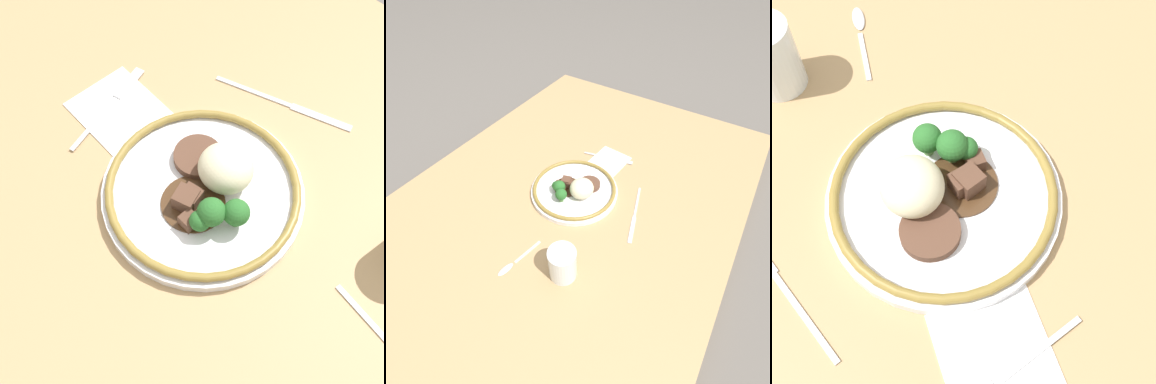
{
  "view_description": "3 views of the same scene",
  "coord_description": "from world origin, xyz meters",
  "views": [
    {
      "loc": [
        0.2,
        -0.28,
        0.71
      ],
      "look_at": [
        -0.05,
        -0.02,
        0.09
      ],
      "focal_mm": 50.0,
      "sensor_mm": 36.0,
      "label": 1
    },
    {
      "loc": [
        0.52,
        0.38,
        0.77
      ],
      "look_at": [
        -0.03,
        0.03,
        0.09
      ],
      "focal_mm": 28.0,
      "sensor_mm": 36.0,
      "label": 2
    },
    {
      "loc": [
        -0.34,
        0.1,
        0.63
      ],
      "look_at": [
        -0.06,
        -0.02,
        0.08
      ],
      "focal_mm": 50.0,
      "sensor_mm": 36.0,
      "label": 3
    }
  ],
  "objects": [
    {
      "name": "fork",
      "position": [
        -0.27,
        0.03,
        0.05
      ],
      "size": [
        0.05,
        0.18,
        0.0
      ],
      "rotation": [
        0.0,
        0.0,
        1.8
      ],
      "color": "silver",
      "rests_on": "napkin"
    },
    {
      "name": "plate",
      "position": [
        -0.04,
        0.0,
        0.07
      ],
      "size": [
        0.28,
        0.28,
        0.08
      ],
      "color": "white",
      "rests_on": "dining_table"
    },
    {
      "name": "napkin",
      "position": [
        -0.24,
        0.02,
        0.05
      ],
      "size": [
        0.15,
        0.13,
        0.0
      ],
      "color": "white",
      "rests_on": "dining_table"
    },
    {
      "name": "ground_plane",
      "position": [
        0.0,
        0.0,
        0.0
      ],
      "size": [
        8.0,
        8.0,
        0.0
      ],
      "primitive_type": "plane",
      "color": "#5B5651"
    },
    {
      "name": "knife",
      "position": [
        -0.06,
        0.21,
        0.05
      ],
      "size": [
        0.22,
        0.08,
        0.0
      ],
      "rotation": [
        0.0,
        0.0,
        0.3
      ],
      "color": "silver",
      "rests_on": "dining_table"
    },
    {
      "name": "dining_table",
      "position": [
        0.0,
        0.0,
        0.02
      ],
      "size": [
        1.48,
        1.02,
        0.05
      ],
      "color": "tan",
      "rests_on": "ground"
    }
  ]
}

